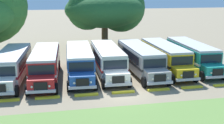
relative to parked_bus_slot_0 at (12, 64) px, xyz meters
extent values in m
plane|color=#84755B|center=(9.77, -6.03, -1.58)|extent=(220.00, 220.00, 0.00)
cube|color=silver|center=(0.02, 0.31, -0.03)|extent=(3.13, 9.35, 2.10)
cube|color=maroon|center=(0.02, 0.31, -0.20)|extent=(3.16, 9.37, 0.24)
cube|color=black|center=(1.31, 0.52, 0.47)|extent=(0.59, 7.98, 0.80)
cube|color=#B2B2B7|center=(0.02, 0.31, 1.13)|extent=(3.04, 9.25, 0.22)
cube|color=silver|center=(-0.34, -4.98, -0.56)|extent=(2.29, 1.55, 1.05)
cube|color=black|center=(-0.30, -4.31, 0.47)|extent=(2.20, 0.21, 0.84)
cube|color=maroon|center=(0.34, 4.92, -0.14)|extent=(0.90, 0.12, 1.30)
sphere|color=#EAE5C6|center=(0.30, -5.82, -0.53)|extent=(0.20, 0.20, 0.20)
cylinder|color=black|center=(0.86, -4.96, -1.08)|extent=(0.35, 1.02, 1.00)
cylinder|color=black|center=(1.42, 3.22, -1.08)|extent=(0.35, 1.02, 1.00)
cylinder|color=black|center=(-0.97, 3.38, -1.08)|extent=(0.35, 1.02, 1.00)
cube|color=red|center=(3.20, 0.19, -0.03)|extent=(3.03, 9.33, 2.10)
cube|color=white|center=(3.20, 0.19, -0.20)|extent=(3.06, 9.35, 0.24)
cube|color=black|center=(4.49, 0.41, 0.47)|extent=(0.50, 7.99, 0.80)
cube|color=black|center=(1.95, 0.56, 0.47)|extent=(0.50, 7.99, 0.80)
cube|color=#B2B2B7|center=(3.20, 0.19, 1.13)|extent=(2.94, 9.23, 0.22)
cube|color=red|center=(2.90, -5.10, -0.56)|extent=(2.28, 1.53, 1.05)
cube|color=black|center=(2.85, -5.84, -0.53)|extent=(1.10, 0.16, 0.70)
cube|color=#B7B7BC|center=(2.85, -5.88, -0.96)|extent=(2.41, 0.34, 0.24)
cube|color=black|center=(2.94, -4.44, 0.47)|extent=(2.20, 0.19, 0.84)
cube|color=white|center=(3.47, 4.80, -0.14)|extent=(0.90, 0.11, 1.30)
sphere|color=#EAE5C6|center=(3.55, -5.93, -0.53)|extent=(0.20, 0.20, 0.20)
sphere|color=#EAE5C6|center=(2.15, -5.85, -0.53)|extent=(0.20, 0.20, 0.20)
cylinder|color=black|center=(4.10, -5.07, -1.08)|extent=(0.34, 1.01, 1.00)
cylinder|color=black|center=(1.70, -4.94, -1.08)|extent=(0.34, 1.01, 1.00)
cylinder|color=black|center=(4.58, 3.11, -1.08)|extent=(0.34, 1.01, 1.00)
cylinder|color=black|center=(2.18, 3.25, -1.08)|extent=(0.34, 1.01, 1.00)
cube|color=#23519E|center=(6.65, 0.52, -0.03)|extent=(3.03, 9.33, 2.10)
cube|color=silver|center=(6.65, 0.52, -0.20)|extent=(3.06, 9.35, 0.24)
cube|color=black|center=(7.94, 0.75, 0.47)|extent=(0.50, 7.99, 0.80)
cube|color=black|center=(5.40, 0.90, 0.47)|extent=(0.50, 7.99, 0.80)
cube|color=silver|center=(6.65, 0.52, 1.13)|extent=(2.94, 9.23, 0.22)
cube|color=#23519E|center=(6.35, -4.77, -0.56)|extent=(2.28, 1.53, 1.05)
cube|color=black|center=(6.30, -5.51, -0.53)|extent=(1.10, 0.16, 0.70)
cube|color=#B7B7BC|center=(6.30, -5.55, -0.96)|extent=(2.41, 0.34, 0.24)
cube|color=black|center=(6.38, -4.10, 0.47)|extent=(2.20, 0.19, 0.84)
cube|color=silver|center=(6.92, 5.14, -0.14)|extent=(0.90, 0.11, 1.30)
sphere|color=#EAE5C6|center=(7.00, -5.60, -0.53)|extent=(0.20, 0.20, 0.20)
sphere|color=#EAE5C6|center=(5.60, -5.52, -0.53)|extent=(0.20, 0.20, 0.20)
cylinder|color=black|center=(7.55, -4.74, -1.08)|extent=(0.34, 1.01, 1.00)
cylinder|color=black|center=(5.15, -4.60, -1.08)|extent=(0.34, 1.01, 1.00)
cylinder|color=black|center=(8.03, 3.45, -1.08)|extent=(0.34, 1.01, 1.00)
cylinder|color=black|center=(5.63, 3.59, -1.08)|extent=(0.34, 1.01, 1.00)
cube|color=silver|center=(9.61, 0.65, -0.03)|extent=(2.75, 9.27, 2.10)
cube|color=red|center=(9.61, 0.65, -0.20)|extent=(2.78, 9.29, 0.24)
cube|color=black|center=(10.89, 0.91, 0.47)|extent=(0.26, 8.00, 0.80)
cube|color=black|center=(8.35, 0.98, 0.47)|extent=(0.26, 8.00, 0.80)
cube|color=beige|center=(9.61, 0.65, 1.13)|extent=(2.67, 9.16, 0.22)
cube|color=silver|center=(9.47, -4.65, -0.56)|extent=(2.24, 1.46, 1.05)
cube|color=black|center=(9.45, -5.39, -0.53)|extent=(1.10, 0.13, 0.70)
cube|color=#B7B7BC|center=(9.45, -5.43, -0.96)|extent=(2.40, 0.27, 0.24)
cube|color=black|center=(9.48, -3.98, 0.47)|extent=(2.20, 0.12, 0.84)
cube|color=red|center=(9.74, 5.27, -0.14)|extent=(0.90, 0.08, 1.30)
sphere|color=#EAE5C6|center=(10.14, -5.46, -0.53)|extent=(0.20, 0.20, 0.20)
sphere|color=#EAE5C6|center=(8.75, -5.42, -0.53)|extent=(0.20, 0.20, 0.20)
cylinder|color=black|center=(10.67, -4.58, -1.08)|extent=(0.31, 1.01, 1.00)
cylinder|color=black|center=(8.27, -4.52, -1.08)|extent=(0.31, 1.01, 1.00)
cylinder|color=black|center=(10.89, 3.61, -1.08)|extent=(0.31, 1.01, 1.00)
cylinder|color=black|center=(8.49, 3.68, -1.08)|extent=(0.31, 1.01, 1.00)
cube|color=#9E9993|center=(13.08, 0.35, -0.03)|extent=(2.65, 9.24, 2.10)
cube|color=#282828|center=(13.08, 0.35, -0.20)|extent=(2.68, 9.26, 0.24)
cube|color=black|center=(14.35, 0.67, 0.47)|extent=(0.17, 8.00, 0.80)
cube|color=black|center=(11.81, 0.63, 0.47)|extent=(0.17, 8.00, 0.80)
cube|color=#B2B2B7|center=(13.08, 0.35, 1.13)|extent=(2.57, 9.14, 0.22)
cube|color=#9E9993|center=(13.17, -4.95, -0.56)|extent=(2.22, 1.44, 1.05)
cube|color=black|center=(13.18, -5.69, -0.53)|extent=(1.10, 0.12, 0.70)
cube|color=#B7B7BC|center=(13.19, -5.73, -0.96)|extent=(2.40, 0.24, 0.24)
cube|color=black|center=(13.16, -4.28, 0.47)|extent=(2.20, 0.10, 0.84)
cube|color=#282828|center=(13.01, 4.97, -0.14)|extent=(0.90, 0.08, 1.30)
sphere|color=#EAE5C6|center=(13.89, -5.72, -0.53)|extent=(0.20, 0.20, 0.20)
sphere|color=#EAE5C6|center=(12.49, -5.75, -0.53)|extent=(0.20, 0.20, 0.20)
cylinder|color=black|center=(14.37, -4.83, -1.08)|extent=(0.30, 1.00, 1.00)
cylinder|color=black|center=(11.97, -4.87, -1.08)|extent=(0.30, 1.00, 1.00)
cylinder|color=black|center=(14.23, 3.37, -1.08)|extent=(0.30, 1.00, 1.00)
cylinder|color=black|center=(11.83, 3.33, -1.08)|extent=(0.30, 1.00, 1.00)
cube|color=yellow|center=(16.10, 0.81, -0.03)|extent=(2.52, 9.20, 2.10)
cube|color=black|center=(16.10, 0.81, -0.20)|extent=(2.55, 9.22, 0.24)
cube|color=black|center=(17.37, 1.12, 0.47)|extent=(0.06, 8.00, 0.80)
cube|color=black|center=(14.83, 1.11, 0.47)|extent=(0.06, 8.00, 0.80)
cube|color=#B2B2B7|center=(16.10, 0.81, 1.13)|extent=(2.44, 9.10, 0.22)
cube|color=yellow|center=(16.11, -4.49, -0.56)|extent=(2.20, 1.40, 1.05)
cube|color=black|center=(16.11, -5.23, -0.53)|extent=(1.10, 0.10, 0.70)
cube|color=#B7B7BC|center=(16.11, -5.27, -0.96)|extent=(2.40, 0.20, 0.24)
cube|color=black|center=(16.10, -3.82, 0.47)|extent=(2.20, 0.06, 0.84)
cube|color=black|center=(16.09, 5.43, -0.14)|extent=(0.90, 0.06, 1.30)
sphere|color=#EAE5C6|center=(16.81, -5.28, -0.53)|extent=(0.20, 0.20, 0.20)
sphere|color=#EAE5C6|center=(15.41, -5.28, -0.53)|extent=(0.20, 0.20, 0.20)
cylinder|color=black|center=(17.31, -4.38, -1.08)|extent=(0.28, 1.00, 1.00)
cylinder|color=black|center=(14.91, -4.39, -1.08)|extent=(0.28, 1.00, 1.00)
cylinder|color=black|center=(17.29, 3.82, -1.08)|extent=(0.28, 1.00, 1.00)
cylinder|color=black|center=(14.89, 3.81, -1.08)|extent=(0.28, 1.00, 1.00)
cube|color=teal|center=(19.43, 1.02, -0.03)|extent=(2.79, 9.27, 2.10)
cube|color=white|center=(19.43, 1.02, -0.20)|extent=(2.82, 9.29, 0.24)
cube|color=black|center=(20.71, 1.28, 0.47)|extent=(0.29, 8.00, 0.80)
cube|color=black|center=(18.17, 1.36, 0.47)|extent=(0.29, 8.00, 0.80)
cube|color=#B2B2B7|center=(19.43, 1.02, 1.13)|extent=(2.70, 9.17, 0.22)
cube|color=teal|center=(19.26, -4.28, -0.56)|extent=(2.24, 1.47, 1.05)
cube|color=black|center=(19.24, -5.02, -0.53)|extent=(1.10, 0.13, 0.70)
cube|color=#B7B7BC|center=(19.24, -5.06, -0.96)|extent=(2.41, 0.27, 0.24)
cube|color=black|center=(19.28, -3.61, 0.47)|extent=(2.20, 0.13, 0.84)
cube|color=white|center=(19.57, 5.63, -0.14)|extent=(0.90, 0.09, 1.30)
sphere|color=#EAE5C6|center=(18.54, -5.05, -0.53)|extent=(0.20, 0.20, 0.20)
cylinder|color=black|center=(20.46, -4.22, -1.08)|extent=(0.31, 1.01, 1.00)
cylinder|color=black|center=(18.07, -4.14, -1.08)|extent=(0.31, 1.01, 1.00)
cylinder|color=black|center=(20.72, 3.98, -1.08)|extent=(0.31, 1.01, 1.00)
cylinder|color=black|center=(18.32, 4.05, -1.08)|extent=(0.31, 1.01, 1.00)
cube|color=yellow|center=(0.15, -5.92, -1.51)|extent=(2.00, 0.36, 0.15)
cube|color=yellow|center=(3.35, -5.92, -1.51)|extent=(2.00, 0.36, 0.15)
cube|color=yellow|center=(6.56, -5.92, -1.51)|extent=(2.00, 0.36, 0.15)
cube|color=yellow|center=(9.77, -5.92, -1.51)|extent=(2.00, 0.36, 0.15)
cube|color=yellow|center=(12.98, -5.92, -1.51)|extent=(2.00, 0.36, 0.15)
cube|color=yellow|center=(16.19, -5.92, -1.51)|extent=(2.00, 0.36, 0.15)
cube|color=yellow|center=(19.39, -5.92, -1.51)|extent=(2.00, 0.36, 0.15)
cylinder|color=brown|center=(11.76, 13.75, 0.34)|extent=(0.95, 0.95, 3.84)
ellipsoid|color=#235628|center=(11.76, 13.75, 4.24)|extent=(11.64, 11.21, 5.27)
sphere|color=#235628|center=(14.51, 14.91, 4.39)|extent=(7.31, 7.31, 7.31)
sphere|color=#235628|center=(9.08, 12.92, 4.31)|extent=(5.74, 5.74, 5.74)
sphere|color=#235628|center=(11.76, 17.21, 4.66)|extent=(7.05, 7.05, 7.05)
camera|label=1|loc=(3.91, -29.26, 7.14)|focal=47.19mm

